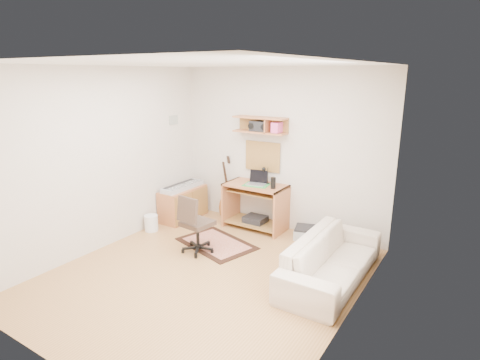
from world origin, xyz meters
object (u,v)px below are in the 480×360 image
Objects in this scene: cabinet at (183,203)px; sofa at (332,252)px; task_chair at (197,223)px; printer at (309,233)px; desk at (255,206)px.

sofa is (2.96, -0.65, 0.09)m from cabinet.
task_chair is 1.95× the size of printer.
desk is at bearing 13.13° from cabinet.
task_chair is 0.97× the size of cabinet.
desk is 1.11× the size of cabinet.
cabinet is at bearing -166.87° from desk.
desk is 1.92m from sofa.
cabinet reaches higher than printer.
desk is at bearing 85.17° from task_chair.
sofa is at bearing 14.27° from task_chair.
task_chair is at bearing -148.32° from printer.
cabinet is 2.02× the size of printer.
task_chair is at bearing 98.06° from sofa.
desk is at bearing 168.34° from printer.
task_chair is (-0.24, -1.22, 0.06)m from desk.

